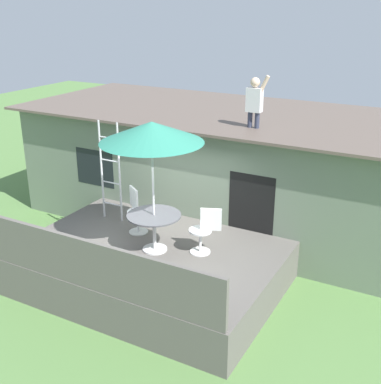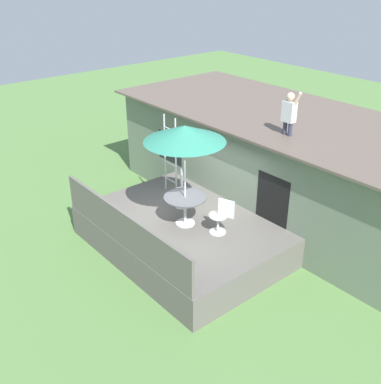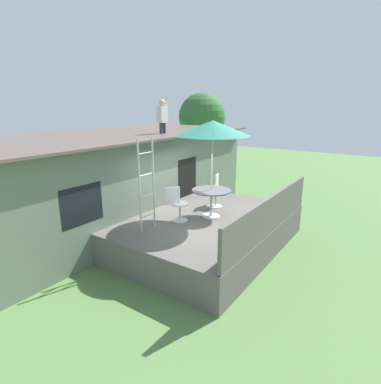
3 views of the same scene
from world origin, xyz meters
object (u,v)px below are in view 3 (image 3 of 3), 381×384
(patio_chair_left, at_px, (177,204))
(person_figure, at_px, (162,114))
(patio_umbrella, at_px, (213,128))
(backyard_tree, at_px, (202,117))
(patio_chair_right, at_px, (216,191))
(step_ladder, at_px, (147,185))
(patio_table, at_px, (211,196))

(patio_chair_left, bearing_deg, person_figure, 81.37)
(patio_umbrella, xyz_separation_m, person_figure, (0.98, 2.42, 0.29))
(patio_chair_left, distance_m, backyard_tree, 9.33)
(patio_umbrella, height_order, patio_chair_right, patio_umbrella)
(patio_chair_right, bearing_deg, backyard_tree, -166.56)
(person_figure, xyz_separation_m, patio_chair_left, (-1.77, -1.88, -2.18))
(step_ladder, xyz_separation_m, patio_chair_right, (2.50, -0.45, -0.64))
(patio_table, height_order, patio_chair_right, patio_chair_right)
(patio_umbrella, relative_size, patio_chair_left, 2.76)
(patio_chair_left, height_order, patio_chair_right, same)
(patio_table, xyz_separation_m, patio_umbrella, (-0.00, -0.00, 1.76))
(patio_umbrella, relative_size, patio_chair_right, 2.76)
(person_figure, bearing_deg, patio_chair_right, -92.75)
(patio_chair_right, height_order, backyard_tree, backyard_tree)
(patio_umbrella, distance_m, patio_chair_left, 2.12)
(step_ladder, bearing_deg, patio_table, -26.63)
(patio_umbrella, distance_m, person_figure, 2.63)
(patio_umbrella, xyz_separation_m, step_ladder, (-1.61, 0.81, -1.25))
(patio_table, height_order, person_figure, person_figure)
(backyard_tree, bearing_deg, step_ladder, -155.00)
(patio_table, bearing_deg, patio_chair_left, 145.28)
(patio_table, relative_size, patio_chair_right, 1.13)
(patio_chair_left, bearing_deg, patio_table, -0.00)
(backyard_tree, bearing_deg, patio_table, -145.70)
(patio_umbrella, distance_m, patio_chair_right, 2.12)
(step_ladder, relative_size, patio_chair_right, 2.39)
(patio_chair_right, bearing_deg, step_ladder, -32.42)
(patio_chair_left, bearing_deg, patio_umbrella, -0.00)
(person_figure, relative_size, patio_chair_left, 1.21)
(patio_umbrella, relative_size, person_figure, 2.29)
(patio_table, xyz_separation_m, backyard_tree, (7.24, 4.94, 1.70))
(person_figure, bearing_deg, patio_umbrella, -112.12)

